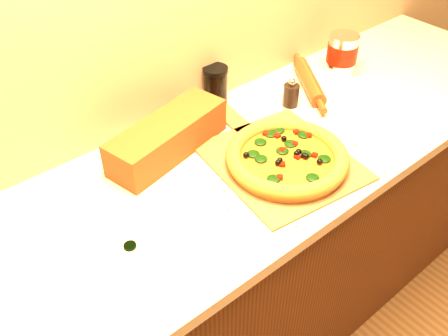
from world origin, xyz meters
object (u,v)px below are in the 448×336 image
pepper_grinder (291,94)px  dark_jar (216,85)px  pizza_peel (278,159)px  coffee_canister (342,54)px  pizza (287,158)px  rolling_pin (309,81)px

pepper_grinder → dark_jar: size_ratio=0.76×
pizza_peel → coffee_canister: (0.55, 0.22, 0.08)m
pizza → dark_jar: (0.06, 0.40, 0.04)m
pizza → rolling_pin: 0.46m
pepper_grinder → rolling_pin: pepper_grinder is taller
rolling_pin → coffee_canister: bearing=0.2°
pepper_grinder → rolling_pin: (0.13, 0.04, -0.02)m
coffee_canister → pizza_peel: bearing=-157.7°
pizza_peel → coffee_canister: size_ratio=3.88×
pizza_peel → pizza: 0.05m
pizza_peel → pizza: pizza is taller
pizza_peel → pepper_grinder: size_ratio=5.78×
pizza_peel → pepper_grinder: 0.31m
rolling_pin → coffee_canister: size_ratio=2.24×
pepper_grinder → dark_jar: 0.26m
dark_jar → pizza: bearing=-98.5°
pepper_grinder → coffee_canister: 0.31m
dark_jar → pizza_peel: bearing=-99.0°
pizza_peel → pizza: bearing=-85.9°
pizza_peel → rolling_pin: (0.38, 0.22, 0.02)m
coffee_canister → rolling_pin: bearing=-179.8°
coffee_canister → dark_jar: (-0.49, 0.14, -0.01)m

